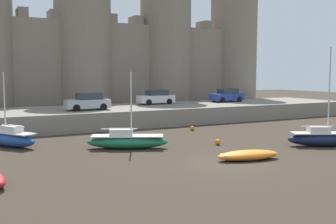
# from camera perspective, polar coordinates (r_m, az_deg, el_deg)

# --- Properties ---
(ground_plane) EXTENTS (160.00, 160.00, 0.00)m
(ground_plane) POSITION_cam_1_polar(r_m,az_deg,el_deg) (22.87, 8.70, -7.27)
(ground_plane) COLOR #382D23
(quay_road) EXTENTS (57.31, 10.00, 1.67)m
(quay_road) POSITION_cam_1_polar(r_m,az_deg,el_deg) (40.31, -8.27, -0.53)
(quay_road) COLOR gray
(quay_road) RESTS_ON ground
(castle) EXTENTS (52.92, 7.61, 20.26)m
(castle) POSITION_cam_1_polar(r_m,az_deg,el_deg) (49.53, -12.20, 8.76)
(castle) COLOR gray
(castle) RESTS_ON ground
(rowboat_midflat_right) EXTENTS (4.05, 1.99, 0.58)m
(rowboat_midflat_right) POSITION_cam_1_polar(r_m,az_deg,el_deg) (23.68, 11.55, -6.12)
(rowboat_midflat_right) COLOR orange
(rowboat_midflat_right) RESTS_ON ground
(sailboat_midflat_left) EXTENTS (5.12, 3.47, 6.92)m
(sailboat_midflat_left) POSITION_cam_1_polar(r_m,az_deg,el_deg) (29.64, 21.64, -3.52)
(sailboat_midflat_left) COLOR #141E3D
(sailboat_midflat_left) RESTS_ON ground
(sailboat_near_channel_right) EXTENTS (5.56, 3.70, 5.21)m
(sailboat_near_channel_right) POSITION_cam_1_polar(r_m,az_deg,el_deg) (26.82, -5.97, -4.16)
(sailboat_near_channel_right) COLOR #1E6B47
(sailboat_near_channel_right) RESTS_ON ground
(sailboat_foreground_left) EXTENTS (3.82, 5.14, 5.19)m
(sailboat_foreground_left) POSITION_cam_1_polar(r_m,az_deg,el_deg) (29.63, -22.13, -3.49)
(sailboat_foreground_left) COLOR #234793
(sailboat_foreground_left) RESTS_ON ground
(mooring_buoy_near_channel) EXTENTS (0.41, 0.41, 0.41)m
(mooring_buoy_near_channel) POSITION_cam_1_polar(r_m,az_deg,el_deg) (35.25, 3.55, -2.38)
(mooring_buoy_near_channel) COLOR orange
(mooring_buoy_near_channel) RESTS_ON ground
(mooring_buoy_near_shore) EXTENTS (0.41, 0.41, 0.41)m
(mooring_buoy_near_shore) POSITION_cam_1_polar(r_m,az_deg,el_deg) (28.31, 7.24, -4.36)
(mooring_buoy_near_shore) COLOR orange
(mooring_buoy_near_shore) RESTS_ON ground
(car_quay_centre_east) EXTENTS (4.12, 1.92, 1.62)m
(car_quay_centre_east) POSITION_cam_1_polar(r_m,az_deg,el_deg) (37.66, -11.55, 1.46)
(car_quay_centre_east) COLOR #B2B5B7
(car_quay_centre_east) RESTS_ON quay_road
(car_quay_east) EXTENTS (4.12, 1.92, 1.62)m
(car_quay_east) POSITION_cam_1_polar(r_m,az_deg,el_deg) (44.13, -1.74, 2.14)
(car_quay_east) COLOR silver
(car_quay_east) RESTS_ON quay_road
(car_quay_west) EXTENTS (4.12, 1.92, 1.62)m
(car_quay_west) POSITION_cam_1_polar(r_m,az_deg,el_deg) (48.48, 8.57, 2.39)
(car_quay_west) COLOR #263F99
(car_quay_west) RESTS_ON quay_road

